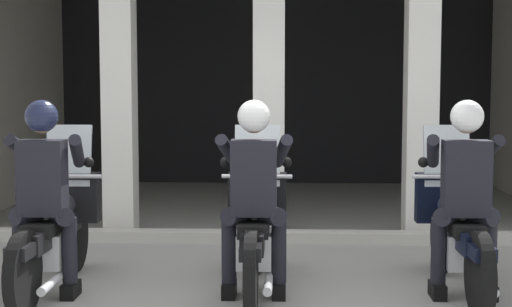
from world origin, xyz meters
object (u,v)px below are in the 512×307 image
Objects in this scene: police_officer_left at (44,181)px; motorcycle_center at (256,229)px; police_officer_center at (254,181)px; motorcycle_left at (56,229)px; police_officer_right at (465,182)px; motorcycle_right at (456,230)px.

police_officer_left reaches higher than motorcycle_center.
police_officer_center is at bearing 11.83° from police_officer_left.
police_officer_right is (3.34, -0.18, 0.44)m from motorcycle_left.
police_officer_center is 1.76m from motorcycle_right.
motorcycle_right is (3.34, 0.10, 0.00)m from motorcycle_left.
motorcycle_left is 3.37m from police_officer_right.
police_officer_left is at bearing -165.97° from motorcycle_center.
police_officer_right reaches higher than motorcycle_right.
motorcycle_center is at bearing 21.38° from police_officer_left.
motorcycle_center is 0.52m from police_officer_center.
motorcycle_center is at bearing 11.83° from motorcycle_left.
police_officer_center and police_officer_right have the same top height.
motorcycle_right is 0.52m from police_officer_right.
motorcycle_right is (3.34, 0.38, -0.44)m from police_officer_left.
motorcycle_left and motorcycle_right have the same top height.
motorcycle_right is at bearing 3.62° from motorcycle_center.
police_officer_center reaches higher than motorcycle_right.
motorcycle_right is at bearing 13.20° from police_officer_center.
police_officer_left is 0.78× the size of motorcycle_center.
police_officer_left is (-0.00, -0.28, 0.44)m from motorcycle_left.
police_officer_right is at bearing -6.05° from motorcycle_center.
motorcycle_left is at bearing 99.41° from police_officer_left.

